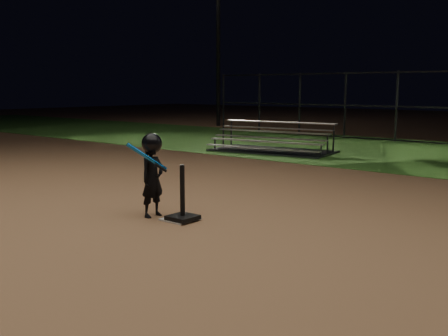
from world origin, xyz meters
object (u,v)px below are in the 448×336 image
(child_batter, at_px, (152,173))
(light_pole_left, at_px, (217,25))
(bleacher_left, at_px, (272,146))
(batting_tee, at_px, (183,209))
(home_plate, at_px, (180,219))

(child_batter, distance_m, light_pole_left, 19.44)
(light_pole_left, bearing_deg, child_batter, -52.52)
(child_batter, relative_size, light_pole_left, 0.15)
(child_batter, distance_m, bleacher_left, 8.36)
(batting_tee, bearing_deg, light_pole_left, 128.89)
(batting_tee, distance_m, child_batter, 0.73)
(home_plate, bearing_deg, batting_tee, -18.28)
(batting_tee, relative_size, child_batter, 0.64)
(home_plate, relative_size, child_batter, 0.36)
(home_plate, height_order, light_pole_left, light_pole_left)
(bleacher_left, distance_m, light_pole_left, 12.10)
(child_batter, xyz_separation_m, light_pole_left, (-11.54, 15.05, 4.28))
(bleacher_left, bearing_deg, child_batter, -75.98)
(light_pole_left, bearing_deg, home_plate, -51.23)
(bleacher_left, height_order, light_pole_left, light_pole_left)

